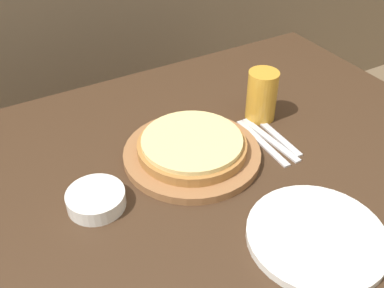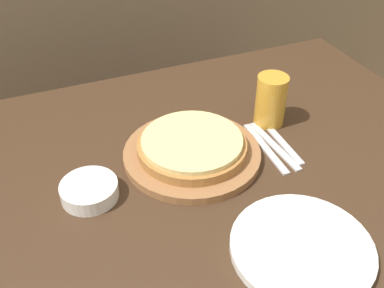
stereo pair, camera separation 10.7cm
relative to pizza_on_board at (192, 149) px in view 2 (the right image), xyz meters
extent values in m
cube|color=#3D2819|center=(-0.06, -0.05, -0.39)|extent=(1.52, 1.00, 0.74)
cylinder|color=#99663D|center=(0.00, 0.00, -0.01)|extent=(0.33, 0.33, 0.02)
cylinder|color=#A87038|center=(0.00, 0.00, 0.01)|extent=(0.26, 0.26, 0.02)
cylinder|color=#EAD184|center=(0.00, 0.00, 0.03)|extent=(0.24, 0.24, 0.01)
cylinder|color=gold|center=(0.25, 0.06, 0.04)|extent=(0.08, 0.08, 0.14)
cylinder|color=white|center=(0.25, 0.06, 0.10)|extent=(0.08, 0.08, 0.02)
cylinder|color=white|center=(0.08, -0.35, -0.02)|extent=(0.28, 0.28, 0.02)
cylinder|color=white|center=(-0.26, -0.04, -0.01)|extent=(0.13, 0.13, 0.04)
cube|color=silver|center=(0.18, -0.04, -0.02)|extent=(0.03, 0.21, 0.00)
cube|color=silver|center=(0.21, -0.04, -0.02)|extent=(0.03, 0.21, 0.00)
cube|color=silver|center=(0.23, -0.04, -0.02)|extent=(0.02, 0.18, 0.00)
camera|label=1|loc=(-0.42, -0.74, 0.67)|focal=42.00mm
camera|label=2|loc=(-0.32, -0.78, 0.67)|focal=42.00mm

